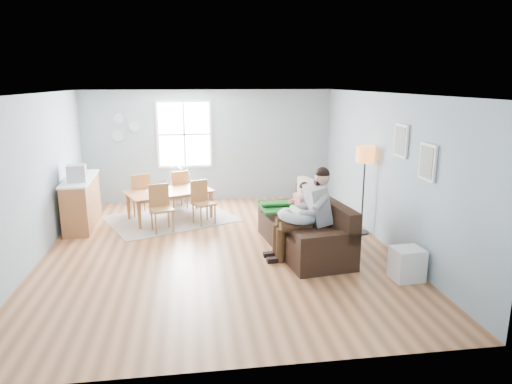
{
  "coord_description": "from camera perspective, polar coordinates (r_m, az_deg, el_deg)",
  "views": [
    {
      "loc": [
        -0.43,
        -7.64,
        2.9
      ],
      "look_at": [
        0.66,
        0.07,
        1.0
      ],
      "focal_mm": 32.0,
      "sensor_mm": 36.0,
      "label": 1
    }
  ],
  "objects": [
    {
      "name": "chair_nw",
      "position": [
        10.32,
        -14.32,
        0.04
      ],
      "size": [
        0.56,
        0.56,
        0.94
      ],
      "color": "brown",
      "rests_on": "rug"
    },
    {
      "name": "chair_sw",
      "position": [
        9.18,
        -11.84,
        -1.57
      ],
      "size": [
        0.52,
        0.52,
        0.92
      ],
      "color": "brown",
      "rests_on": "rug"
    },
    {
      "name": "wall_plates",
      "position": [
        11.27,
        -16.2,
        7.73
      ],
      "size": [
        0.67,
        0.02,
        0.66
      ],
      "color": "#A3B7C4",
      "rests_on": "room"
    },
    {
      "name": "father",
      "position": [
        7.59,
        6.4,
        -2.29
      ],
      "size": [
        1.11,
        0.53,
        1.54
      ],
      "color": "#939496",
      "rests_on": "sofa"
    },
    {
      "name": "toddler",
      "position": [
        8.11,
        5.32,
        -1.41
      ],
      "size": [
        0.62,
        0.37,
        0.93
      ],
      "color": "silver",
      "rests_on": "sofa"
    },
    {
      "name": "pictures",
      "position": [
        7.48,
        19.08,
        4.89
      ],
      "size": [
        0.05,
        1.34,
        0.74
      ],
      "color": "white",
      "rests_on": "room"
    },
    {
      "name": "monitor",
      "position": [
        9.52,
        -21.54,
        2.21
      ],
      "size": [
        0.38,
        0.36,
        0.32
      ],
      "color": "#AAAAAF",
      "rests_on": "counter"
    },
    {
      "name": "nursing_pillow",
      "position": [
        7.55,
        5.12,
        -3.03
      ],
      "size": [
        0.77,
        0.75,
        0.26
      ],
      "primitive_type": "torus",
      "rotation": [
        0.0,
        0.14,
        0.23
      ],
      "color": "#A2B3CA",
      "rests_on": "father"
    },
    {
      "name": "baby_swing",
      "position": [
        11.02,
        -9.47,
        0.5
      ],
      "size": [
        1.06,
        1.07,
        0.92
      ],
      "color": "#AAAAAF",
      "rests_on": "room"
    },
    {
      "name": "chair_se",
      "position": [
        9.52,
        -6.79,
        -0.92
      ],
      "size": [
        0.55,
        0.55,
        0.9
      ],
      "color": "brown",
      "rests_on": "rug"
    },
    {
      "name": "storage_cube",
      "position": [
        7.25,
        18.29,
        -8.53
      ],
      "size": [
        0.47,
        0.42,
        0.49
      ],
      "color": "white",
      "rests_on": "room"
    },
    {
      "name": "dining_table",
      "position": [
        9.95,
        -10.64,
        -1.62
      ],
      "size": [
        1.99,
        1.58,
        0.62
      ],
      "primitive_type": "imported",
      "rotation": [
        0.0,
        0.0,
        0.4
      ],
      "color": "#955930",
      "rests_on": "rug"
    },
    {
      "name": "counter",
      "position": [
        9.98,
        -20.95,
        -1.09
      ],
      "size": [
        0.61,
        1.81,
        1.0
      ],
      "color": "#955930",
      "rests_on": "room"
    },
    {
      "name": "chair_ne",
      "position": [
        10.63,
        -9.66,
        0.57
      ],
      "size": [
        0.55,
        0.55,
        0.91
      ],
      "color": "brown",
      "rests_on": "rug"
    },
    {
      "name": "beige_pillow",
      "position": [
        8.56,
        6.47,
        -0.21
      ],
      "size": [
        0.29,
        0.58,
        0.56
      ],
      "primitive_type": "cube",
      "rotation": [
        0.0,
        0.0,
        0.25
      ],
      "color": "tan",
      "rests_on": "sofa"
    },
    {
      "name": "sofa",
      "position": [
        8.08,
        6.38,
        -4.92
      ],
      "size": [
        1.29,
        2.43,
        0.94
      ],
      "color": "black",
      "rests_on": "room"
    },
    {
      "name": "floor_lamp",
      "position": [
        8.86,
        13.47,
        3.7
      ],
      "size": [
        0.34,
        0.34,
        1.71
      ],
      "color": "black",
      "rests_on": "room"
    },
    {
      "name": "green_throw",
      "position": [
        8.66,
        3.98,
        -1.77
      ],
      "size": [
        1.08,
        0.91,
        0.04
      ],
      "primitive_type": "cube",
      "rotation": [
        0.0,
        0.0,
        0.03
      ],
      "color": "#155E24",
      "rests_on": "sofa"
    },
    {
      "name": "window",
      "position": [
        11.17,
        -8.96,
        7.13
      ],
      "size": [
        1.32,
        0.08,
        1.62
      ],
      "color": "white",
      "rests_on": "room"
    },
    {
      "name": "rug",
      "position": [
        10.04,
        -10.57,
        -3.28
      ],
      "size": [
        3.08,
        2.78,
        0.01
      ],
      "primitive_type": "cube",
      "rotation": [
        0.0,
        0.0,
        0.42
      ],
      "color": "gray",
      "rests_on": "room"
    },
    {
      "name": "room",
      "position": [
        7.66,
        -4.92,
        10.08
      ],
      "size": [
        8.4,
        9.4,
        3.9
      ],
      "color": "brown"
    },
    {
      "name": "infant",
      "position": [
        7.56,
        5.03,
        -2.4
      ],
      "size": [
        0.21,
        0.41,
        0.15
      ],
      "color": "silver",
      "rests_on": "nursing_pillow"
    }
  ]
}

